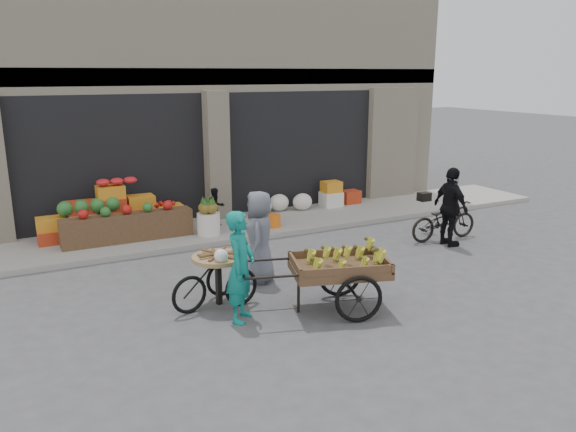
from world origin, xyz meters
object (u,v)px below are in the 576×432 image
orange_bucket (274,221)px  seated_person (216,207)px  cyclist (451,207)px  vendor_grey (259,237)px  fire_hydrant (254,213)px  pineapple_bin (209,224)px  vendor_woman (241,267)px  bicycle (444,220)px  banana_cart (336,264)px  tricycle_cart (218,272)px

orange_bucket → seated_person: (-1.20, 0.70, 0.31)m
seated_person → cyclist: 5.39m
seated_person → vendor_grey: bearing=-107.3°
fire_hydrant → pineapple_bin: bearing=177.4°
vendor_woman → seated_person: bearing=23.8°
orange_bucket → cyclist: (2.94, -2.74, 0.60)m
fire_hydrant → bicycle: size_ratio=0.41×
banana_cart → vendor_grey: vendor_grey is taller
pineapple_bin → banana_cart: banana_cart is taller
vendor_woman → pineapple_bin: bearing=26.6°
seated_person → vendor_woman: size_ratio=0.54×
vendor_grey → bicycle: (4.79, 0.48, -0.39)m
fire_hydrant → tricycle_cart: 4.17m
fire_hydrant → banana_cart: banana_cart is taller
fire_hydrant → seated_person: seated_person is taller
seated_person → bicycle: size_ratio=0.54×
orange_bucket → vendor_grey: vendor_grey is taller
vendor_woman → vendor_grey: size_ratio=1.03×
tricycle_cart → bicycle: 5.95m
bicycle → tricycle_cart: bearing=104.4°
pineapple_bin → seated_person: (0.40, 0.60, 0.21)m
fire_hydrant → tricycle_cart: size_ratio=0.49×
tricycle_cart → cyclist: bearing=-5.5°
orange_bucket → seated_person: bearing=149.7°
banana_cart → bicycle: bearing=44.2°
seated_person → cyclist: (4.14, -3.44, 0.28)m
fire_hydrant → banana_cart: bearing=-97.5°
pineapple_bin → tricycle_cart: bearing=-107.0°
vendor_woman → tricycle_cart: (-0.11, 0.72, -0.30)m
fire_hydrant → bicycle: bicycle is taller
banana_cart → cyclist: (4.05, 1.80, 0.10)m
fire_hydrant → cyclist: cyclist is taller
vendor_grey → bicycle: vendor_grey is taller
pineapple_bin → fire_hydrant: size_ratio=0.73×
pineapple_bin → orange_bucket: size_ratio=1.62×
seated_person → vendor_woman: 5.11m
orange_bucket → seated_person: seated_person is taller
tricycle_cart → fire_hydrant: bearing=45.1°
vendor_woman → cyclist: 5.72m
banana_cart → orange_bucket: bearing=93.1°
orange_bucket → vendor_woman: bearing=-121.6°
banana_cart → vendor_woman: bearing=-175.8°
vendor_woman → bicycle: vendor_woman is taller
vendor_woman → tricycle_cart: size_ratio=1.18×
fire_hydrant → orange_bucket: 0.55m
vendor_woman → bicycle: bearing=-32.3°
cyclist → bicycle: bearing=-23.3°
banana_cart → bicycle: 4.80m
pineapple_bin → orange_bucket: (1.60, -0.10, -0.10)m
banana_cart → vendor_woman: (-1.48, 0.33, 0.09)m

